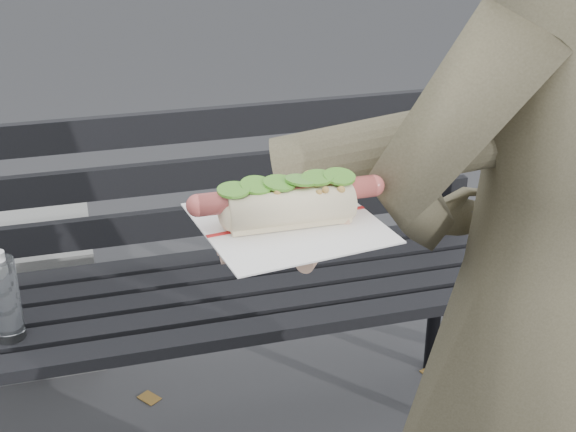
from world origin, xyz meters
The scene contains 3 objects.
park_bench centered at (-0.03, 0.96, 0.52)m, with size 1.50×0.44×0.88m.
person centered at (0.31, 0.07, 0.84)m, with size 0.61×0.40×1.68m, color #484330.
held_hotdog centered at (0.10, 0.06, 1.12)m, with size 0.63×0.30×0.20m.
Camera 1 is at (-0.31, -0.77, 1.46)m, focal length 50.00 mm.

